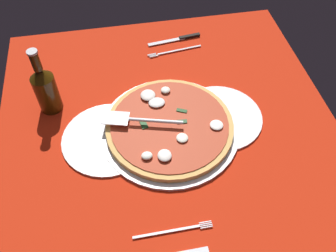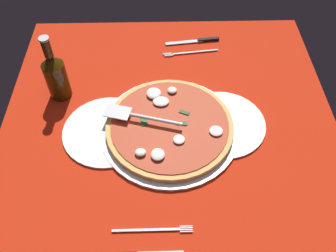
# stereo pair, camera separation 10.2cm
# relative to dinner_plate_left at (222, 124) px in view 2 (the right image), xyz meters

# --- Properties ---
(ground_plane) EXTENTS (0.97, 0.97, 0.01)m
(ground_plane) POSITION_rel_dinner_plate_left_xyz_m (0.15, -0.01, -0.01)
(ground_plane) COLOR #B5210D
(checker_pattern) EXTENTS (0.97, 0.97, 0.00)m
(checker_pattern) POSITION_rel_dinner_plate_left_xyz_m (0.15, -0.01, -0.01)
(checker_pattern) COLOR silver
(checker_pattern) RESTS_ON ground_plane
(pizza_pan) EXTENTS (0.39, 0.39, 0.01)m
(pizza_pan) POSITION_rel_dinner_plate_left_xyz_m (0.16, 0.02, 0.00)
(pizza_pan) COLOR silver
(pizza_pan) RESTS_ON ground_plane
(dinner_plate_left) EXTENTS (0.25, 0.25, 0.01)m
(dinner_plate_left) POSITION_rel_dinner_plate_left_xyz_m (0.00, 0.00, 0.00)
(dinner_plate_left) COLOR white
(dinner_plate_left) RESTS_ON ground_plane
(dinner_plate_right) EXTENTS (0.25, 0.25, 0.01)m
(dinner_plate_right) POSITION_rel_dinner_plate_left_xyz_m (0.33, 0.02, 0.00)
(dinner_plate_right) COLOR white
(dinner_plate_right) RESTS_ON ground_plane
(pizza) EXTENTS (0.36, 0.36, 0.03)m
(pizza) POSITION_rel_dinner_plate_left_xyz_m (0.16, 0.02, 0.02)
(pizza) COLOR tan
(pizza) RESTS_ON pizza_pan
(pizza_server) EXTENTS (0.22, 0.09, 0.01)m
(pizza_server) POSITION_rel_dinner_plate_left_xyz_m (0.24, 0.01, 0.04)
(pizza_server) COLOR silver
(pizza_server) RESTS_ON pizza
(place_setting_near) EXTENTS (0.21, 0.15, 0.01)m
(place_setting_near) POSITION_rel_dinner_plate_left_xyz_m (0.06, -0.35, -0.00)
(place_setting_near) COLOR silver
(place_setting_near) RESTS_ON ground_plane
(place_setting_far) EXTENTS (0.20, 0.13, 0.01)m
(place_setting_far) POSITION_rel_dinner_plate_left_xyz_m (0.22, 0.35, -0.00)
(place_setting_far) COLOR white
(place_setting_far) RESTS_ON ground_plane
(beer_bottle) EXTENTS (0.07, 0.07, 0.22)m
(beer_bottle) POSITION_rel_dinner_plate_left_xyz_m (0.48, -0.13, 0.08)
(beer_bottle) COLOR #352106
(beer_bottle) RESTS_ON ground_plane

